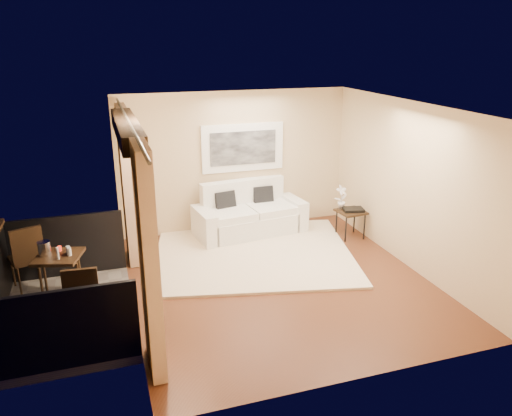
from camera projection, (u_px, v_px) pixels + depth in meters
name	position (u px, v px, depth m)	size (l,w,h in m)	color
floor	(279.00, 281.00, 7.85)	(5.00, 5.00, 0.00)	brown
room_shell	(127.00, 129.00, 6.41)	(5.00, 6.40, 5.00)	white
balcony	(53.00, 304.00, 6.83)	(1.81, 2.60, 1.17)	#605B56
curtains	(136.00, 215.00, 6.80)	(0.16, 4.80, 2.64)	tan
artwork	(243.00, 148.00, 9.58)	(1.62, 0.07, 0.92)	white
rug	(253.00, 253.00, 8.81)	(3.39, 2.96, 0.04)	#F9E7C8
sofa	(248.00, 216.00, 9.66)	(2.20, 1.16, 1.01)	white
side_table	(351.00, 214.00, 9.43)	(0.54, 0.54, 0.53)	black
tray	(353.00, 210.00, 9.40)	(0.38, 0.28, 0.05)	black
orchid	(341.00, 197.00, 9.45)	(0.24, 0.16, 0.46)	white
bistro_table	(59.00, 260.00, 7.10)	(0.74, 0.74, 0.71)	black
balcony_chair_far	(27.00, 253.00, 7.39)	(0.57, 0.57, 1.03)	black
balcony_chair_near	(82.00, 303.00, 6.08)	(0.46, 0.46, 0.98)	black
ice_bucket	(44.00, 248.00, 7.05)	(0.18, 0.18, 0.20)	silver
candle	(59.00, 248.00, 7.21)	(0.06, 0.06, 0.07)	red
vase	(58.00, 253.00, 6.91)	(0.04, 0.04, 0.18)	white
glass_a	(69.00, 252.00, 7.04)	(0.06, 0.06, 0.12)	white
glass_b	(68.00, 250.00, 7.09)	(0.06, 0.06, 0.12)	silver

